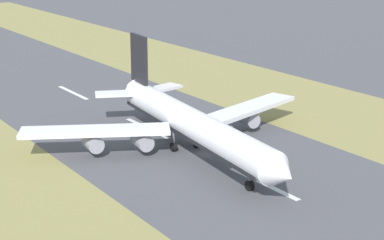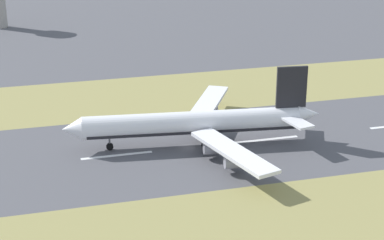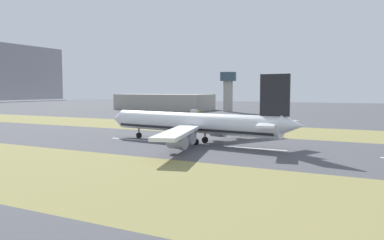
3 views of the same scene
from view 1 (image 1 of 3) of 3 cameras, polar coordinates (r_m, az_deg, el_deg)
ground_plane at (r=127.69m, az=0.89°, el=-3.05°), size 800.00×800.00×0.00m
grass_median_west at (r=156.86m, az=14.43°, el=0.15°), size 40.00×600.00×0.01m
centreline_dash_near at (r=179.20m, az=-10.53°, el=2.41°), size 1.20×18.00×0.01m
centreline_dash_mid at (r=144.75m, az=-4.00°, el=-0.71°), size 1.20×18.00×0.01m
centreline_dash_far at (r=113.99m, az=6.34°, el=-5.61°), size 1.20×18.00×0.01m
airplane_main_jet at (r=127.69m, az=-0.40°, el=-0.21°), size 63.68×67.18×20.20m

